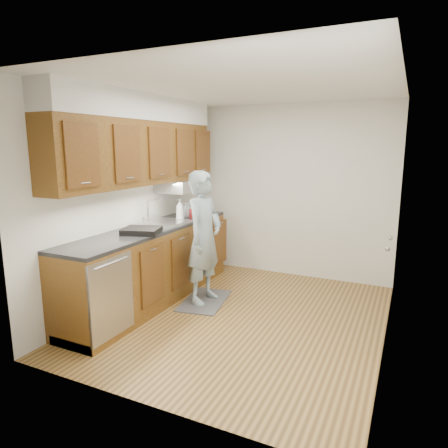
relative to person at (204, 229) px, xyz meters
The scene contains 16 objects.
floor 1.13m from the person, 21.07° to the right, with size 3.50×3.50×0.00m, color #A47C3E.
ceiling 1.70m from the person, 21.07° to the right, with size 3.50×3.50×0.00m, color white.
wall_left 0.98m from the person, 165.44° to the right, with size 0.02×3.50×2.50m, color silver.
wall_right 2.14m from the person, ahead, with size 0.02×3.50×2.50m, color silver.
wall_back 1.66m from the person, 68.30° to the left, with size 3.00×0.02×2.50m, color silver.
counter 0.78m from the person, 158.52° to the right, with size 0.64×2.80×1.30m.
upper_cabinets 1.27m from the person, 165.54° to the right, with size 0.47×2.80×1.21m.
closet_door 2.10m from the person, ahead, with size 0.02×1.22×2.05m, color silver.
floor_mat 0.92m from the person, 90.00° to the left, with size 0.49×0.82×0.02m, color slate.
person is the anchor object (origin of this frame).
soap_bottle_a 0.65m from the person, 148.37° to the left, with size 0.11×0.11×0.28m, color silver.
soap_bottle_b 0.84m from the person, 135.85° to the left, with size 0.09×0.09×0.20m, color silver.
soap_bottle_c 0.95m from the person, 131.80° to the left, with size 0.15×0.15×0.19m, color silver.
soda_can 0.69m from the person, 132.33° to the left, with size 0.07×0.07×0.12m, color red.
steel_can 0.56m from the person, 131.43° to the left, with size 0.07×0.07×0.13m, color #A5A5AA.
dish_rack 0.76m from the person, 130.21° to the right, with size 0.40×0.34×0.06m, color black.
Camera 1 is at (1.63, -3.92, 1.91)m, focal length 32.00 mm.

